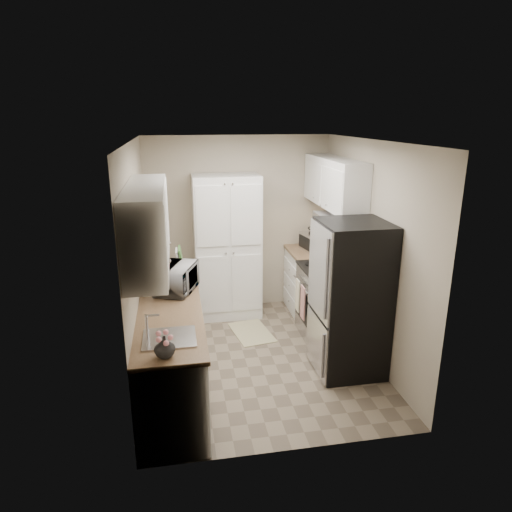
{
  "coord_description": "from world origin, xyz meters",
  "views": [
    {
      "loc": [
        -0.88,
        -4.75,
        2.75
      ],
      "look_at": [
        -0.0,
        0.15,
        1.21
      ],
      "focal_mm": 32.0,
      "sensor_mm": 36.0,
      "label": 1
    }
  ],
  "objects_px": {
    "electric_range": "(328,302)",
    "refrigerator": "(350,298)",
    "pantry_cabinet": "(227,247)",
    "wine_bottle": "(164,266)",
    "microwave": "(176,278)",
    "toaster_oven": "(316,242)"
  },
  "relations": [
    {
      "from": "electric_range",
      "to": "toaster_oven",
      "type": "relative_size",
      "value": 2.65
    },
    {
      "from": "wine_bottle",
      "to": "microwave",
      "type": "bearing_deg",
      "value": -74.02
    },
    {
      "from": "pantry_cabinet",
      "to": "microwave",
      "type": "distance_m",
      "value": 1.53
    },
    {
      "from": "pantry_cabinet",
      "to": "wine_bottle",
      "type": "distance_m",
      "value": 1.22
    },
    {
      "from": "wine_bottle",
      "to": "toaster_oven",
      "type": "bearing_deg",
      "value": 20.03
    },
    {
      "from": "refrigerator",
      "to": "wine_bottle",
      "type": "bearing_deg",
      "value": 156.81
    },
    {
      "from": "electric_range",
      "to": "refrigerator",
      "type": "relative_size",
      "value": 0.66
    },
    {
      "from": "electric_range",
      "to": "microwave",
      "type": "height_order",
      "value": "microwave"
    },
    {
      "from": "pantry_cabinet",
      "to": "toaster_oven",
      "type": "height_order",
      "value": "pantry_cabinet"
    },
    {
      "from": "refrigerator",
      "to": "toaster_oven",
      "type": "xyz_separation_m",
      "value": [
        0.11,
        1.61,
        0.19
      ]
    },
    {
      "from": "electric_range",
      "to": "refrigerator",
      "type": "height_order",
      "value": "refrigerator"
    },
    {
      "from": "refrigerator",
      "to": "toaster_oven",
      "type": "height_order",
      "value": "refrigerator"
    },
    {
      "from": "microwave",
      "to": "toaster_oven",
      "type": "distance_m",
      "value": 2.32
    },
    {
      "from": "pantry_cabinet",
      "to": "electric_range",
      "type": "bearing_deg",
      "value": -38.22
    },
    {
      "from": "microwave",
      "to": "wine_bottle",
      "type": "distance_m",
      "value": 0.49
    },
    {
      "from": "pantry_cabinet",
      "to": "refrigerator",
      "type": "distance_m",
      "value": 2.07
    },
    {
      "from": "electric_range",
      "to": "refrigerator",
      "type": "bearing_deg",
      "value": -92.48
    },
    {
      "from": "wine_bottle",
      "to": "toaster_oven",
      "type": "height_order",
      "value": "wine_bottle"
    },
    {
      "from": "pantry_cabinet",
      "to": "wine_bottle",
      "type": "relative_size",
      "value": 7.2
    },
    {
      "from": "electric_range",
      "to": "refrigerator",
      "type": "distance_m",
      "value": 0.88
    },
    {
      "from": "electric_range",
      "to": "refrigerator",
      "type": "xyz_separation_m",
      "value": [
        -0.03,
        -0.8,
        0.37
      ]
    },
    {
      "from": "refrigerator",
      "to": "microwave",
      "type": "distance_m",
      "value": 1.9
    }
  ]
}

